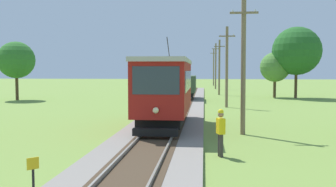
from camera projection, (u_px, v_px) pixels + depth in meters
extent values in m
cube|color=maroon|center=(165.00, 87.00, 19.96)|extent=(2.50, 8.00, 2.60)
cube|color=#B2ADA3|center=(165.00, 61.00, 19.87)|extent=(2.60, 8.32, 0.22)
cube|color=black|center=(165.00, 115.00, 20.06)|extent=(2.10, 7.04, 0.44)
cube|color=#2D3842|center=(156.00, 80.00, 15.95)|extent=(2.10, 0.03, 1.25)
cube|color=#2D3842|center=(188.00, 80.00, 19.81)|extent=(0.02, 6.72, 1.04)
sphere|color=#F4EAB2|center=(156.00, 110.00, 15.99)|extent=(0.28, 0.28, 0.28)
cylinder|color=black|center=(168.00, 48.00, 21.41)|extent=(0.05, 1.67, 1.19)
cube|color=black|center=(155.00, 132.00, 15.91)|extent=(2.00, 0.36, 0.32)
cylinder|color=black|center=(161.00, 121.00, 17.84)|extent=(1.54, 0.80, 0.80)
cylinder|color=black|center=(169.00, 111.00, 22.29)|extent=(1.54, 0.80, 0.80)
cube|color=#384C33|center=(184.00, 84.00, 38.67)|extent=(2.40, 5.20, 1.70)
cube|color=black|center=(184.00, 94.00, 38.74)|extent=(2.02, 4.78, 0.38)
cylinder|color=black|center=(183.00, 95.00, 37.19)|extent=(1.54, 0.76, 0.76)
cylinder|color=black|center=(185.00, 93.00, 40.29)|extent=(1.54, 0.76, 0.76)
cylinder|color=#7A664C|center=(243.00, 66.00, 18.10)|extent=(0.24, 0.52, 6.89)
cube|color=#7A664C|center=(244.00, 13.00, 17.93)|extent=(1.40, 0.10, 0.10)
cylinder|color=silver|center=(233.00, 11.00, 17.98)|extent=(0.08, 0.08, 0.10)
cylinder|color=silver|center=(255.00, 10.00, 17.87)|extent=(0.08, 0.08, 0.10)
cylinder|color=#7A664C|center=(227.00, 67.00, 31.39)|extent=(0.24, 0.52, 6.99)
cube|color=#7A664C|center=(227.00, 36.00, 31.22)|extent=(1.40, 0.10, 0.10)
cylinder|color=silver|center=(221.00, 35.00, 31.27)|extent=(0.08, 0.08, 0.10)
cylinder|color=silver|center=(234.00, 35.00, 31.16)|extent=(0.08, 0.08, 0.10)
cylinder|color=#7A664C|center=(219.00, 67.00, 47.04)|extent=(0.24, 0.41, 7.16)
cube|color=#7A664C|center=(219.00, 46.00, 46.86)|extent=(1.40, 0.10, 0.10)
cylinder|color=silver|center=(215.00, 46.00, 46.91)|extent=(0.08, 0.08, 0.10)
cylinder|color=silver|center=(224.00, 46.00, 46.80)|extent=(0.08, 0.08, 0.10)
cylinder|color=#7A664C|center=(216.00, 66.00, 62.03)|extent=(0.24, 0.30, 7.82)
cube|color=#7A664C|center=(216.00, 49.00, 61.84)|extent=(1.40, 0.10, 0.10)
cylinder|color=silver|center=(213.00, 48.00, 61.89)|extent=(0.08, 0.08, 0.10)
cylinder|color=silver|center=(219.00, 48.00, 61.78)|extent=(0.08, 0.08, 0.10)
cylinder|color=#7A664C|center=(214.00, 67.00, 75.84)|extent=(0.24, 0.50, 7.68)
cube|color=#7A664C|center=(214.00, 53.00, 75.66)|extent=(1.40, 0.10, 0.10)
cylinder|color=silver|center=(211.00, 53.00, 75.71)|extent=(0.08, 0.08, 0.10)
cylinder|color=silver|center=(216.00, 53.00, 75.60)|extent=(0.08, 0.08, 0.10)
cube|color=gold|center=(33.00, 163.00, 8.47)|extent=(0.21, 0.21, 0.28)
cone|color=#9E998E|center=(148.00, 93.00, 42.27)|extent=(2.39, 2.39, 1.17)
cylinder|color=#38332D|center=(220.00, 145.00, 13.55)|extent=(0.15, 0.15, 0.86)
cylinder|color=#38332D|center=(221.00, 146.00, 13.39)|extent=(0.15, 0.15, 0.86)
cube|color=yellow|center=(221.00, 126.00, 13.43)|extent=(0.34, 0.43, 0.58)
sphere|color=#936B51|center=(221.00, 115.00, 13.40)|extent=(0.22, 0.22, 0.22)
sphere|color=yellow|center=(221.00, 112.00, 13.39)|extent=(0.21, 0.21, 0.21)
cylinder|color=#4C3823|center=(17.00, 87.00, 39.08)|extent=(0.32, 0.32, 2.84)
sphere|color=#2D6B28|center=(16.00, 60.00, 38.89)|extent=(3.94, 3.94, 3.94)
cylinder|color=#4C3823|center=(296.00, 84.00, 41.82)|extent=(0.32, 0.32, 3.35)
sphere|color=#235B23|center=(297.00, 51.00, 41.58)|extent=(5.54, 5.54, 5.54)
cylinder|color=#4C3823|center=(275.00, 88.00, 42.72)|extent=(0.32, 0.32, 2.29)
sphere|color=#4C7F38|center=(275.00, 67.00, 42.56)|extent=(3.48, 3.48, 3.48)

